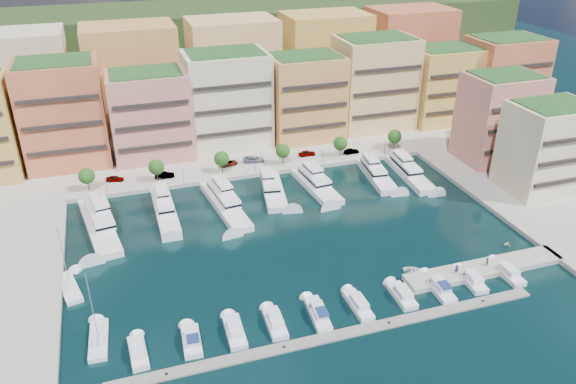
% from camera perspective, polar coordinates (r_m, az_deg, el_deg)
% --- Properties ---
extents(ground, '(400.00, 400.00, 0.00)m').
position_cam_1_polar(ground, '(115.88, 0.73, -4.67)').
color(ground, black).
rests_on(ground, ground).
extents(north_quay, '(220.00, 64.00, 2.00)m').
position_cam_1_polar(north_quay, '(169.69, -6.05, 5.97)').
color(north_quay, '#9E998E').
rests_on(north_quay, ground).
extents(east_quay, '(34.00, 76.00, 2.00)m').
position_cam_1_polar(east_quay, '(140.73, 26.55, -1.66)').
color(east_quay, '#9E998E').
rests_on(east_quay, ground).
extents(hillside, '(240.00, 40.00, 58.00)m').
position_cam_1_polar(hillside, '(214.41, -8.92, 10.38)').
color(hillside, '#1F3315').
rests_on(hillside, ground).
extents(south_pontoon, '(72.00, 2.20, 0.35)m').
position_cam_1_polar(south_pontoon, '(92.58, 5.07, -14.36)').
color(south_pontoon, gray).
rests_on(south_pontoon, ground).
extents(finger_pier, '(32.00, 5.00, 2.00)m').
position_cam_1_polar(finger_pier, '(112.42, 19.29, -7.54)').
color(finger_pier, '#9E998E').
rests_on(finger_pier, ground).
extents(apartment_1, '(20.00, 16.50, 26.80)m').
position_cam_1_polar(apartment_1, '(152.86, -21.89, 7.41)').
color(apartment_1, '#DC7A49').
rests_on(apartment_1, north_quay).
extents(apartment_2, '(20.00, 15.50, 22.80)m').
position_cam_1_polar(apartment_2, '(151.38, -13.85, 7.62)').
color(apartment_2, tan).
rests_on(apartment_2, north_quay).
extents(apartment_3, '(22.00, 16.50, 25.80)m').
position_cam_1_polar(apartment_3, '(155.44, -6.21, 9.35)').
color(apartment_3, '#F2E5BB').
rests_on(apartment_3, north_quay).
extents(apartment_4, '(20.00, 15.50, 23.80)m').
position_cam_1_polar(apartment_4, '(159.63, 1.80, 9.61)').
color(apartment_4, '#DDA252').
rests_on(apartment_4, north_quay).
extents(apartment_5, '(22.00, 16.50, 26.80)m').
position_cam_1_polar(apartment_5, '(169.36, 8.73, 10.89)').
color(apartment_5, '#E2BE77').
rests_on(apartment_5, north_quay).
extents(apartment_6, '(20.00, 15.50, 22.80)m').
position_cam_1_polar(apartment_6, '(178.98, 15.41, 10.46)').
color(apartment_6, gold).
rests_on(apartment_6, north_quay).
extents(apartment_7, '(22.00, 16.50, 24.80)m').
position_cam_1_polar(apartment_7, '(188.70, 20.99, 10.80)').
color(apartment_7, '#DC7A49').
rests_on(apartment_7, north_quay).
extents(apartment_east_a, '(18.00, 14.50, 22.80)m').
position_cam_1_polar(apartment_east_a, '(154.86, 20.65, 7.08)').
color(apartment_east_a, tan).
rests_on(apartment_east_a, east_quay).
extents(apartment_east_b, '(18.00, 14.50, 20.80)m').
position_cam_1_polar(apartment_east_b, '(142.62, 24.85, 4.16)').
color(apartment_east_b, '#F2E5BB').
rests_on(apartment_east_b, east_quay).
extents(backblock_0, '(26.00, 18.00, 30.00)m').
position_cam_1_polar(backblock_0, '(174.53, -25.40, 9.65)').
color(backblock_0, '#F2E5BB').
rests_on(backblock_0, north_quay).
extents(backblock_1, '(26.00, 18.00, 30.00)m').
position_cam_1_polar(backblock_1, '(173.13, -15.46, 11.17)').
color(backblock_1, '#DDA252').
rests_on(backblock_1, north_quay).
extents(backblock_2, '(26.00, 18.00, 30.00)m').
position_cam_1_polar(backblock_2, '(176.89, -5.57, 12.35)').
color(backblock_2, '#E2BE77').
rests_on(backblock_2, north_quay).
extents(backblock_3, '(26.00, 18.00, 30.00)m').
position_cam_1_polar(backblock_3, '(185.48, 3.73, 13.12)').
color(backblock_3, gold).
rests_on(backblock_3, north_quay).
extents(backblock_4, '(26.00, 18.00, 30.00)m').
position_cam_1_polar(backblock_4, '(198.29, 12.05, 13.53)').
color(backblock_4, '#DC7A49').
rests_on(backblock_4, north_quay).
extents(tree_0, '(3.80, 3.80, 5.65)m').
position_cam_1_polar(tree_0, '(138.79, -19.79, 1.53)').
color(tree_0, '#473323').
rests_on(tree_0, north_quay).
extents(tree_1, '(3.80, 3.80, 5.65)m').
position_cam_1_polar(tree_1, '(138.78, -13.24, 2.47)').
color(tree_1, '#473323').
rests_on(tree_1, north_quay).
extents(tree_2, '(3.80, 3.80, 5.65)m').
position_cam_1_polar(tree_2, '(140.60, -6.77, 3.37)').
color(tree_2, '#473323').
rests_on(tree_2, north_quay).
extents(tree_3, '(3.80, 3.80, 5.65)m').
position_cam_1_polar(tree_3, '(144.19, -0.53, 4.20)').
color(tree_3, '#473323').
rests_on(tree_3, north_quay).
extents(tree_4, '(3.80, 3.80, 5.65)m').
position_cam_1_polar(tree_4, '(149.41, 5.35, 4.93)').
color(tree_4, '#473323').
rests_on(tree_4, north_quay).
extents(tree_5, '(3.80, 3.80, 5.65)m').
position_cam_1_polar(tree_5, '(156.10, 10.79, 5.56)').
color(tree_5, '#473323').
rests_on(tree_5, north_quay).
extents(lamppost_0, '(0.30, 0.30, 4.20)m').
position_cam_1_polar(lamppost_0, '(136.91, -18.07, 1.03)').
color(lamppost_0, black).
rests_on(lamppost_0, north_quay).
extents(lamppost_1, '(0.30, 0.30, 4.20)m').
position_cam_1_polar(lamppost_1, '(137.55, -10.62, 2.10)').
color(lamppost_1, black).
rests_on(lamppost_1, north_quay).
extents(lamppost_2, '(0.30, 0.30, 4.20)m').
position_cam_1_polar(lamppost_2, '(140.51, -3.36, 3.10)').
color(lamppost_2, black).
rests_on(lamppost_2, north_quay).
extents(lamppost_3, '(0.30, 0.30, 4.20)m').
position_cam_1_polar(lamppost_3, '(145.66, 3.50, 4.00)').
color(lamppost_3, black).
rests_on(lamppost_3, north_quay).
extents(lamppost_4, '(0.30, 0.30, 4.20)m').
position_cam_1_polar(lamppost_4, '(152.77, 9.83, 4.78)').
color(lamppost_4, black).
rests_on(lamppost_4, north_quay).
extents(yacht_0, '(8.74, 26.21, 7.30)m').
position_cam_1_polar(yacht_0, '(125.68, -18.67, -2.87)').
color(yacht_0, white).
rests_on(yacht_0, ground).
extents(yacht_1, '(4.36, 21.50, 7.30)m').
position_cam_1_polar(yacht_1, '(127.49, -12.43, -1.60)').
color(yacht_1, white).
rests_on(yacht_1, ground).
extents(yacht_2, '(7.39, 24.72, 7.30)m').
position_cam_1_polar(yacht_2, '(127.81, -6.53, -0.95)').
color(yacht_2, white).
rests_on(yacht_2, ground).
extents(yacht_3, '(7.64, 18.83, 7.30)m').
position_cam_1_polar(yacht_3, '(132.75, -1.59, 0.36)').
color(yacht_3, white).
rests_on(yacht_3, ground).
extents(yacht_4, '(6.60, 19.98, 7.30)m').
position_cam_1_polar(yacht_4, '(135.31, 2.81, 0.83)').
color(yacht_4, white).
rests_on(yacht_4, ground).
extents(yacht_5, '(6.61, 18.81, 7.30)m').
position_cam_1_polar(yacht_5, '(141.90, 8.92, 1.89)').
color(yacht_5, white).
rests_on(yacht_5, ground).
extents(yacht_6, '(6.19, 21.48, 7.30)m').
position_cam_1_polar(yacht_6, '(144.66, 12.12, 2.10)').
color(yacht_6, white).
rests_on(yacht_6, ground).
extents(cruiser_0, '(2.84, 7.38, 2.55)m').
position_cam_1_polar(cruiser_0, '(91.56, -14.97, -15.50)').
color(cruiser_0, white).
rests_on(cruiser_0, ground).
extents(cruiser_1, '(3.19, 7.29, 2.66)m').
position_cam_1_polar(cruiser_1, '(91.75, -9.76, -14.71)').
color(cruiser_1, white).
rests_on(cruiser_1, ground).
extents(cruiser_2, '(3.04, 7.92, 2.55)m').
position_cam_1_polar(cruiser_2, '(92.52, -5.42, -13.96)').
color(cruiser_2, white).
rests_on(cruiser_2, ground).
extents(cruiser_3, '(3.00, 7.75, 2.55)m').
position_cam_1_polar(cruiser_3, '(93.73, -1.32, -13.18)').
color(cruiser_3, white).
rests_on(cruiser_3, ground).
extents(cruiser_4, '(3.23, 8.89, 2.66)m').
position_cam_1_polar(cruiser_4, '(95.57, 3.08, -12.26)').
color(cruiser_4, white).
rests_on(cruiser_4, ground).
extents(cruiser_5, '(2.52, 8.25, 2.55)m').
position_cam_1_polar(cruiser_5, '(97.97, 7.16, -11.34)').
color(cruiser_5, white).
rests_on(cruiser_5, ground).
extents(cruiser_6, '(3.03, 7.49, 2.55)m').
position_cam_1_polar(cruiser_6, '(101.25, 11.51, -10.28)').
color(cruiser_6, white).
rests_on(cruiser_6, ground).
extents(cruiser_7, '(3.19, 8.80, 2.66)m').
position_cam_1_polar(cruiser_7, '(104.54, 15.08, -9.37)').
color(cruiser_7, white).
rests_on(cruiser_7, ground).
extents(cruiser_8, '(3.35, 7.62, 2.55)m').
position_cam_1_polar(cruiser_8, '(108.07, 18.19, -8.53)').
color(cruiser_8, white).
rests_on(cruiser_8, ground).
extents(cruiser_9, '(2.63, 8.07, 2.55)m').
position_cam_1_polar(cruiser_9, '(112.26, 21.37, -7.66)').
color(cruiser_9, white).
rests_on(cruiser_9, ground).
extents(sailboat_1, '(5.04, 10.23, 13.20)m').
position_cam_1_polar(sailboat_1, '(108.58, -21.34, -9.10)').
color(sailboat_1, white).
rests_on(sailboat_1, ground).
extents(sailboat_0, '(3.33, 9.42, 13.20)m').
position_cam_1_polar(sailboat_0, '(95.69, -18.67, -14.13)').
color(sailboat_0, white).
rests_on(sailboat_0, ground).
extents(tender_0, '(3.96, 3.30, 0.71)m').
position_cam_1_polar(tender_0, '(108.43, 12.50, -7.69)').
color(tender_0, silver).
rests_on(tender_0, ground).
extents(tender_3, '(2.17, 2.04, 0.92)m').
position_cam_1_polar(tender_3, '(121.41, 21.33, -4.90)').
color(tender_3, beige).
rests_on(tender_3, ground).
extents(car_0, '(4.46, 2.64, 1.42)m').
position_cam_1_polar(car_0, '(142.74, -17.18, 1.32)').
color(car_0, gray).
rests_on(car_0, north_quay).
extents(car_1, '(4.75, 1.89, 1.54)m').
position_cam_1_polar(car_1, '(141.28, -12.42, 1.69)').
color(car_1, gray).
rests_on(car_1, north_quay).
extents(car_2, '(5.18, 3.22, 1.34)m').
position_cam_1_polar(car_2, '(145.52, -6.02, 2.95)').
color(car_2, gray).
rests_on(car_2, north_quay).
extents(car_3, '(5.84, 3.14, 1.61)m').
position_cam_1_polar(car_3, '(146.87, -3.51, 3.35)').
color(car_3, gray).
rests_on(car_3, north_quay).
extents(car_4, '(4.53, 1.84, 1.54)m').
position_cam_1_polar(car_4, '(150.39, 1.95, 3.96)').
color(car_4, gray).
rests_on(car_4, north_quay).
extents(car_5, '(4.11, 1.47, 1.35)m').
position_cam_1_polar(car_5, '(152.65, 6.47, 4.13)').
color(car_5, gray).
rests_on(car_5, north_quay).
extents(person_0, '(0.83, 0.81, 1.92)m').
position_cam_1_polar(person_0, '(107.78, 16.75, -7.48)').
color(person_0, '#232547').
rests_on(person_0, finger_pier).
extents(person_1, '(1.05, 0.98, 1.73)m').
position_cam_1_polar(person_1, '(111.72, 19.55, -6.67)').
color(person_1, brown).
rests_on(person_1, finger_pier).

